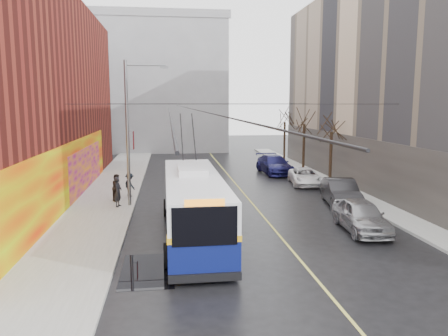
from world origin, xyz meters
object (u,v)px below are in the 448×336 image
at_px(parked_car_a, 361,215).
at_px(parked_car_d, 274,165).
at_px(streetlight_pole, 130,130).
at_px(following_car, 186,172).
at_px(pedestrian_a, 118,192).
at_px(pedestrian_c, 130,185).
at_px(parked_car_b, 341,192).
at_px(tree_mid, 305,116).
at_px(trolleybus, 193,204).
at_px(pedestrian_b, 117,187).
at_px(tree_near, 332,122).
at_px(tree_far, 285,115).
at_px(parked_car_c, 305,177).

distance_m(parked_car_a, parked_car_d, 18.44).
relative_size(streetlight_pole, following_car, 2.23).
height_order(streetlight_pole, pedestrian_a, streetlight_pole).
bearing_deg(parked_car_d, pedestrian_c, -147.37).
distance_m(parked_car_b, pedestrian_a, 13.98).
xyz_separation_m(tree_mid, trolleybus, (-11.68, -19.49, -3.63)).
bearing_deg(pedestrian_b, streetlight_pole, -130.36).
xyz_separation_m(pedestrian_b, pedestrian_c, (0.71, 1.14, -0.06)).
distance_m(trolleybus, parked_car_b, 11.10).
height_order(parked_car_a, pedestrian_c, pedestrian_c).
bearing_deg(pedestrian_a, pedestrian_c, 4.07).
bearing_deg(tree_near, parked_car_b, -105.66).
bearing_deg(tree_mid, pedestrian_c, -146.09).
height_order(tree_near, pedestrian_b, tree_near).
xyz_separation_m(parked_car_a, pedestrian_b, (-13.01, 8.16, 0.21)).
xyz_separation_m(tree_mid, parked_car_b, (-2.00, -14.14, -4.42)).
bearing_deg(trolleybus, pedestrian_a, 124.36).
relative_size(trolleybus, following_car, 3.07).
xyz_separation_m(tree_mid, pedestrian_b, (-16.21, -11.56, -4.24)).
relative_size(tree_near, trolleybus, 0.52).
bearing_deg(tree_far, parked_car_b, -95.41).
bearing_deg(parked_car_b, parked_car_d, 104.56).
bearing_deg(parked_car_a, following_car, 121.57).
height_order(tree_near, trolleybus, tree_near).
bearing_deg(following_car, trolleybus, -90.57).
distance_m(tree_mid, parked_car_c, 8.66).
relative_size(tree_near, following_car, 1.59).
distance_m(tree_near, tree_far, 14.00).
xyz_separation_m(tree_far, parked_car_b, (-2.00, -21.14, -4.31)).
height_order(streetlight_pole, parked_car_c, streetlight_pole).
distance_m(streetlight_pole, tree_near, 16.28).
height_order(trolleybus, parked_car_c, trolleybus).
height_order(trolleybus, pedestrian_c, trolleybus).
xyz_separation_m(streetlight_pole, parked_car_c, (13.06, 5.96, -4.19)).
xyz_separation_m(tree_near, pedestrian_a, (-15.96, -6.35, -3.90)).
distance_m(parked_car_d, pedestrian_c, 15.36).
relative_size(parked_car_d, pedestrian_b, 3.34).
distance_m(following_car, pedestrian_c, 7.68).
relative_size(tree_far, pedestrian_a, 3.54).
height_order(tree_far, pedestrian_a, tree_far).
bearing_deg(pedestrian_b, parked_car_b, -87.23).
bearing_deg(following_car, parked_car_c, -18.00).
xyz_separation_m(tree_mid, parked_car_c, (-2.08, -7.04, -4.59)).
bearing_deg(following_car, pedestrian_c, -121.81).
bearing_deg(tree_far, tree_mid, -90.00).
bearing_deg(parked_car_d, tree_near, -65.02).
bearing_deg(pedestrian_b, pedestrian_a, -158.99).
bearing_deg(parked_car_c, trolleybus, -119.84).
bearing_deg(following_car, tree_near, -14.60).
distance_m(parked_car_a, parked_car_c, 12.72).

